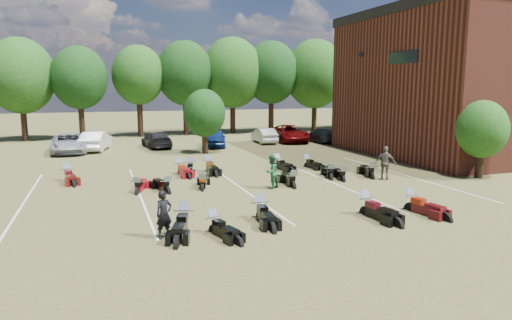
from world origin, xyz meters
name	(u,v)px	position (x,y,z in m)	size (l,w,h in m)	color
ground	(319,196)	(0.00, 0.00, 0.00)	(160.00, 160.00, 0.00)	brown
car_1	(96,141)	(-10.00, 19.82, 0.78)	(1.65, 4.73, 1.56)	silver
car_2	(69,143)	(-11.98, 19.13, 0.76)	(2.53, 5.50, 1.53)	#9C9EA5
car_3	(157,140)	(-5.14, 20.09, 0.66)	(1.85, 4.55, 1.32)	black
car_4	(215,138)	(-0.31, 19.07, 0.74)	(1.74, 4.33, 1.47)	navy
car_5	(264,136)	(4.57, 20.21, 0.68)	(1.44, 4.13, 1.36)	silver
car_6	(289,134)	(7.06, 20.22, 0.78)	(2.59, 5.62, 1.56)	#5D0506
car_7	(321,135)	(9.80, 19.02, 0.65)	(1.81, 4.45, 1.29)	#38393E
person_black	(164,214)	(-7.74, -3.74, 0.82)	(0.60, 0.39, 1.64)	black
person_green	(272,172)	(-1.58, 2.19, 0.86)	(0.84, 0.65, 1.72)	#246135
person_grey	(385,163)	(5.12, 2.20, 0.94)	(1.10, 0.46, 1.88)	#554D49
motorcycle_1	(184,229)	(-6.94, -3.00, 0.00)	(0.80, 2.51, 1.40)	black
motorcycle_2	(260,219)	(-3.90, -2.63, 0.00)	(0.76, 2.38, 1.32)	black
motorcycle_3	(214,233)	(-6.02, -3.79, 0.00)	(0.67, 2.10, 1.17)	black
motorcycle_5	(366,215)	(0.31, -3.51, 0.00)	(0.79, 2.47, 1.38)	black
motorcycle_6	(411,210)	(2.43, -3.56, 0.00)	(0.76, 2.38, 1.33)	#490A0F
motorcycle_7	(138,194)	(-8.08, 3.18, 0.00)	(0.70, 2.18, 1.22)	maroon
motorcycle_8	(203,190)	(-4.96, 2.97, 0.00)	(0.71, 2.24, 1.25)	black
motorcycle_9	(168,193)	(-6.70, 2.87, 0.00)	(0.71, 2.24, 1.25)	black
motorcycle_10	(293,188)	(-0.49, 1.97, 0.00)	(0.75, 2.35, 1.31)	black
motorcycle_11	(331,179)	(2.37, 3.29, 0.00)	(0.74, 2.33, 1.30)	black
motorcycle_12	(372,178)	(4.65, 2.76, 0.00)	(0.76, 2.38, 1.33)	black
motorcycle_13	(343,181)	(2.75, 2.60, 0.00)	(0.68, 2.14, 1.19)	black
motorcycle_14	(68,181)	(-11.45, 7.66, 0.00)	(0.77, 2.41, 1.34)	#4E0B0B
motorcycle_15	(180,174)	(-5.27, 7.67, 0.00)	(0.74, 2.33, 1.30)	maroon
motorcycle_16	(191,172)	(-4.55, 8.10, 0.00)	(0.70, 2.21, 1.23)	black
motorcycle_17	(209,171)	(-3.51, 7.89, 0.00)	(0.80, 2.50, 1.40)	black
motorcycle_18	(278,169)	(0.84, 7.42, 0.00)	(0.74, 2.33, 1.30)	black
motorcycle_20	(307,167)	(2.82, 7.28, 0.00)	(0.65, 2.05, 1.15)	black
tree_line	(185,75)	(-1.00, 29.00, 6.31)	(56.00, 6.00, 9.79)	black
young_tree_near_building	(482,129)	(10.50, 1.00, 2.75)	(2.80, 2.80, 4.16)	black
young_tree_midfield	(205,113)	(-2.00, 15.50, 3.09)	(3.20, 3.20, 4.70)	black
parking_lines	(240,187)	(-3.00, 3.00, 0.01)	(20.10, 14.00, 0.01)	silver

